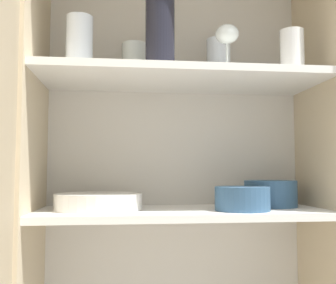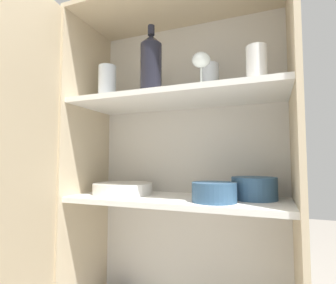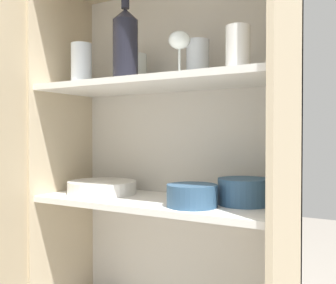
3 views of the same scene
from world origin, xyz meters
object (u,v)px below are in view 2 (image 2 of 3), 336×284
Objects in this scene: wine_bottle at (151,64)px; serving_bowl_small at (214,191)px; mixing_bowl_large at (254,187)px; plate_stack_white at (123,189)px.

serving_bowl_small is (0.22, 0.02, -0.46)m from wine_bottle.
serving_bowl_small is at bearing -138.41° from mixing_bowl_large.
mixing_bowl_large reaches higher than plate_stack_white.
plate_stack_white is 1.54× the size of mixing_bowl_large.
mixing_bowl_large reaches higher than serving_bowl_small.
plate_stack_white is at bearing 153.22° from wine_bottle.
mixing_bowl_large is (0.34, 0.12, -0.45)m from wine_bottle.
plate_stack_white is at bearing -175.44° from mixing_bowl_large.
wine_bottle is 1.07× the size of plate_stack_white.
wine_bottle is at bearing -160.49° from mixing_bowl_large.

